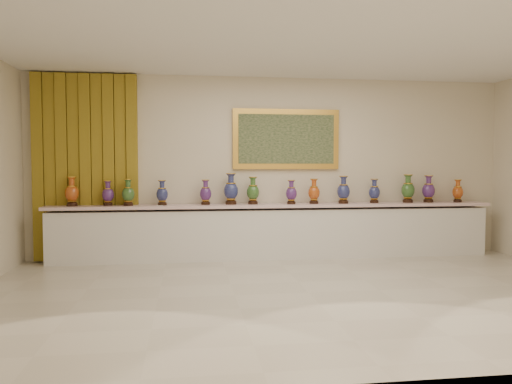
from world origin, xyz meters
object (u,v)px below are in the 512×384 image
Objects in this scene: vase_1 at (108,194)px; vase_2 at (128,194)px; counter at (275,232)px; vase_0 at (72,193)px.

vase_1 is 0.94× the size of vase_2.
vase_0 reaches higher than counter.
vase_0 is 0.54m from vase_1.
counter is at bearing -0.11° from vase_0.
vase_2 reaches higher than counter.
vase_2 is at bearing -10.02° from vase_1.
vase_0 is at bearing -178.86° from vase_1.
vase_1 is at bearing 169.98° from vase_2.
vase_2 is (-2.36, -0.04, 0.65)m from counter.
counter is 2.75m from vase_1.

